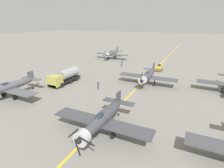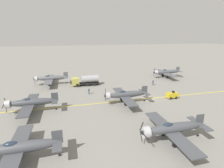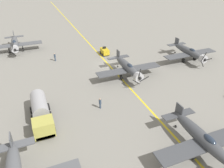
{
  "view_description": "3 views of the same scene",
  "coord_description": "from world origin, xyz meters",
  "px_view_note": "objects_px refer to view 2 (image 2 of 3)",
  "views": [
    {
      "loc": [
        -9.82,
        40.87,
        12.41
      ],
      "look_at": [
        3.57,
        13.35,
        1.58
      ],
      "focal_mm": 28.0,
      "sensor_mm": 36.0,
      "label": 1
    },
    {
      "loc": [
        -35.82,
        18.04,
        15.01
      ],
      "look_at": [
        2.11,
        8.34,
        3.63
      ],
      "focal_mm": 28.0,
      "sensor_mm": 36.0,
      "label": 2
    },
    {
      "loc": [
        14.76,
        38.07,
        19.28
      ],
      "look_at": [
        4.54,
        12.87,
        3.44
      ],
      "focal_mm": 35.0,
      "sensor_mm": 36.0,
      "label": 3
    }
  ],
  "objects_px": {
    "airplane_far_right": "(51,78)",
    "airplane_far_center": "(31,103)",
    "ground_crew_inspecting": "(89,91)",
    "ground_crew_walking": "(153,82)",
    "airplane_mid_left": "(172,128)",
    "tow_tractor": "(172,95)",
    "airplane_far_left": "(18,148)",
    "airplane_mid_center": "(126,95)",
    "airplane_near_right": "(166,72)",
    "fuel_tanker": "(85,80)"
  },
  "relations": [
    {
      "from": "airplane_far_right",
      "to": "airplane_far_center",
      "type": "bearing_deg",
      "value": 165.19
    },
    {
      "from": "airplane_mid_center",
      "to": "tow_tractor",
      "type": "xyz_separation_m",
      "value": [
        0.12,
        -11.81,
        -1.22
      ]
    },
    {
      "from": "airplane_mid_center",
      "to": "airplane_mid_left",
      "type": "bearing_deg",
      "value": -164.02
    },
    {
      "from": "airplane_mid_left",
      "to": "airplane_far_center",
      "type": "xyz_separation_m",
      "value": [
        15.42,
        21.27,
        0.0
      ]
    },
    {
      "from": "fuel_tanker",
      "to": "ground_crew_walking",
      "type": "height_order",
      "value": "fuel_tanker"
    },
    {
      "from": "airplane_near_right",
      "to": "fuel_tanker",
      "type": "relative_size",
      "value": 1.5
    },
    {
      "from": "airplane_mid_left",
      "to": "tow_tractor",
      "type": "height_order",
      "value": "airplane_mid_left"
    },
    {
      "from": "fuel_tanker",
      "to": "airplane_mid_center",
      "type": "bearing_deg",
      "value": -156.14
    },
    {
      "from": "airplane_mid_left",
      "to": "airplane_mid_center",
      "type": "distance_m",
      "value": 15.36
    },
    {
      "from": "airplane_far_left",
      "to": "ground_crew_inspecting",
      "type": "distance_m",
      "value": 25.15
    },
    {
      "from": "airplane_mid_left",
      "to": "tow_tractor",
      "type": "distance_m",
      "value": 18.36
    },
    {
      "from": "airplane_far_center",
      "to": "tow_tractor",
      "type": "height_order",
      "value": "airplane_far_center"
    },
    {
      "from": "airplane_far_left",
      "to": "ground_crew_walking",
      "type": "height_order",
      "value": "airplane_far_left"
    },
    {
      "from": "airplane_far_left",
      "to": "tow_tractor",
      "type": "relative_size",
      "value": 4.62
    },
    {
      "from": "airplane_mid_center",
      "to": "ground_crew_walking",
      "type": "distance_m",
      "value": 16.79
    },
    {
      "from": "airplane_near_right",
      "to": "airplane_far_center",
      "type": "height_order",
      "value": "airplane_near_right"
    },
    {
      "from": "ground_crew_inspecting",
      "to": "fuel_tanker",
      "type": "bearing_deg",
      "value": -0.21
    },
    {
      "from": "airplane_mid_left",
      "to": "ground_crew_walking",
      "type": "bearing_deg",
      "value": -6.53
    },
    {
      "from": "airplane_far_center",
      "to": "ground_crew_inspecting",
      "type": "relative_size",
      "value": 7.04
    },
    {
      "from": "ground_crew_inspecting",
      "to": "airplane_mid_left",
      "type": "bearing_deg",
      "value": -158.69
    },
    {
      "from": "airplane_mid_left",
      "to": "ground_crew_inspecting",
      "type": "height_order",
      "value": "airplane_mid_left"
    },
    {
      "from": "airplane_far_center",
      "to": "airplane_mid_center",
      "type": "bearing_deg",
      "value": -75.76
    },
    {
      "from": "airplane_far_left",
      "to": "airplane_far_center",
      "type": "distance_m",
      "value": 14.86
    },
    {
      "from": "airplane_far_center",
      "to": "fuel_tanker",
      "type": "bearing_deg",
      "value": -22.76
    },
    {
      "from": "airplane_far_right",
      "to": "airplane_far_center",
      "type": "distance_m",
      "value": 19.49
    },
    {
      "from": "airplane_mid_left",
      "to": "airplane_near_right",
      "type": "distance_m",
      "value": 39.27
    },
    {
      "from": "airplane_mid_left",
      "to": "airplane_far_left",
      "type": "distance_m",
      "value": 20.15
    },
    {
      "from": "fuel_tanker",
      "to": "tow_tractor",
      "type": "bearing_deg",
      "value": -130.23
    },
    {
      "from": "airplane_mid_left",
      "to": "airplane_far_center",
      "type": "height_order",
      "value": "same"
    },
    {
      "from": "airplane_far_left",
      "to": "fuel_tanker",
      "type": "relative_size",
      "value": 1.5
    },
    {
      "from": "ground_crew_inspecting",
      "to": "airplane_far_center",
      "type": "bearing_deg",
      "value": 122.27
    },
    {
      "from": "airplane_mid_left",
      "to": "airplane_far_center",
      "type": "distance_m",
      "value": 26.27
    },
    {
      "from": "airplane_near_right",
      "to": "airplane_mid_center",
      "type": "height_order",
      "value": "airplane_mid_center"
    },
    {
      "from": "airplane_mid_left",
      "to": "ground_crew_inspecting",
      "type": "relative_size",
      "value": 7.04
    },
    {
      "from": "airplane_mid_left",
      "to": "airplane_far_right",
      "type": "bearing_deg",
      "value": 44.14
    },
    {
      "from": "ground_crew_walking",
      "to": "tow_tractor",
      "type": "bearing_deg",
      "value": 176.68
    },
    {
      "from": "fuel_tanker",
      "to": "ground_crew_walking",
      "type": "relative_size",
      "value": 4.57
    },
    {
      "from": "airplane_far_center",
      "to": "airplane_mid_left",
      "type": "bearing_deg",
      "value": -111.19
    },
    {
      "from": "airplane_mid_center",
      "to": "tow_tractor",
      "type": "bearing_deg",
      "value": -80.33
    },
    {
      "from": "tow_tractor",
      "to": "ground_crew_walking",
      "type": "xyz_separation_m",
      "value": [
        11.08,
        -0.64,
        0.16
      ]
    },
    {
      "from": "airplane_far_right",
      "to": "tow_tractor",
      "type": "distance_m",
      "value": 35.0
    },
    {
      "from": "ground_crew_walking",
      "to": "airplane_far_left",
      "type": "bearing_deg",
      "value": 130.05
    },
    {
      "from": "ground_crew_inspecting",
      "to": "ground_crew_walking",
      "type": "bearing_deg",
      "value": -80.45
    },
    {
      "from": "airplane_near_right",
      "to": "airplane_far_center",
      "type": "distance_m",
      "value": 44.87
    },
    {
      "from": "airplane_mid_left",
      "to": "airplane_near_right",
      "type": "height_order",
      "value": "airplane_near_right"
    },
    {
      "from": "airplane_far_left",
      "to": "ground_crew_inspecting",
      "type": "relative_size",
      "value": 7.04
    },
    {
      "from": "airplane_far_center",
      "to": "ground_crew_walking",
      "type": "bearing_deg",
      "value": -56.17
    },
    {
      "from": "tow_tractor",
      "to": "ground_crew_inspecting",
      "type": "height_order",
      "value": "tow_tractor"
    },
    {
      "from": "airplane_mid_left",
      "to": "airplane_mid_center",
      "type": "xyz_separation_m",
      "value": [
        15.24,
        1.85,
        0.0
      ]
    },
    {
      "from": "airplane_mid_center",
      "to": "ground_crew_walking",
      "type": "xyz_separation_m",
      "value": [
        11.2,
        -12.46,
        -1.06
      ]
    }
  ]
}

